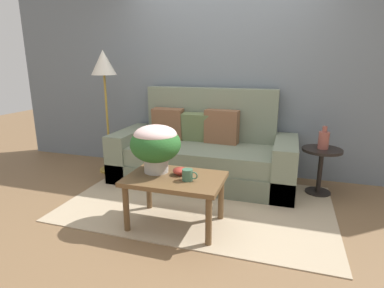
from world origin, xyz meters
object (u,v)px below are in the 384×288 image
object	(u,v)px
coffee_table	(175,184)
table_vase	(324,140)
floor_lamp	(104,73)
coffee_mug	(188,175)
snack_bowl	(180,171)
couch	(203,154)
side_table	(321,163)
potted_plant	(156,143)

from	to	relation	value
coffee_table	table_vase	xyz separation A→B (m)	(1.32, 1.18, 0.23)
coffee_table	floor_lamp	distance (m)	2.03
coffee_mug	snack_bowl	world-z (taller)	coffee_mug
floor_lamp	table_vase	size ratio (longest dim) A/B	6.37
couch	coffee_table	xyz separation A→B (m)	(0.07, -1.20, 0.07)
coffee_mug	table_vase	bearing A→B (deg)	46.10
floor_lamp	side_table	bearing A→B (deg)	0.81
potted_plant	table_vase	xyz separation A→B (m)	(1.54, 1.11, -0.11)
potted_plant	coffee_mug	size ratio (longest dim) A/B	3.33
floor_lamp	snack_bowl	distance (m)	1.96
potted_plant	table_vase	distance (m)	1.90
coffee_mug	floor_lamp	bearing A→B (deg)	142.26
potted_plant	table_vase	size ratio (longest dim) A/B	1.83
side_table	potted_plant	distance (m)	1.93
side_table	coffee_mug	bearing A→B (deg)	-133.98
coffee_mug	coffee_table	bearing A→B (deg)	160.73
snack_bowl	coffee_mug	bearing A→B (deg)	-45.45
couch	coffee_mug	bearing A→B (deg)	-80.73
coffee_table	table_vase	size ratio (longest dim) A/B	3.40
snack_bowl	potted_plant	bearing A→B (deg)	178.04
coffee_table	table_vase	world-z (taller)	table_vase
couch	table_vase	bearing A→B (deg)	-0.79
couch	table_vase	distance (m)	1.42
couch	potted_plant	world-z (taller)	couch
potted_plant	snack_bowl	world-z (taller)	potted_plant
couch	floor_lamp	world-z (taller)	floor_lamp
coffee_mug	table_vase	xyz separation A→B (m)	(1.19, 1.23, 0.11)
snack_bowl	table_vase	bearing A→B (deg)	40.74
couch	floor_lamp	size ratio (longest dim) A/B	1.38
couch	side_table	bearing A→B (deg)	-1.09
potted_plant	table_vase	world-z (taller)	potted_plant
side_table	floor_lamp	xyz separation A→B (m)	(-2.71, -0.04, 0.97)
coffee_table	couch	bearing A→B (deg)	93.16
floor_lamp	coffee_table	bearing A→B (deg)	-39.21
floor_lamp	potted_plant	world-z (taller)	floor_lamp
coffee_table	potted_plant	bearing A→B (deg)	160.85
potted_plant	snack_bowl	size ratio (longest dim) A/B	3.46
table_vase	coffee_mug	bearing A→B (deg)	-133.90
side_table	table_vase	distance (m)	0.27
floor_lamp	couch	bearing A→B (deg)	2.79
couch	coffee_table	world-z (taller)	couch
coffee_table	snack_bowl	world-z (taller)	snack_bowl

